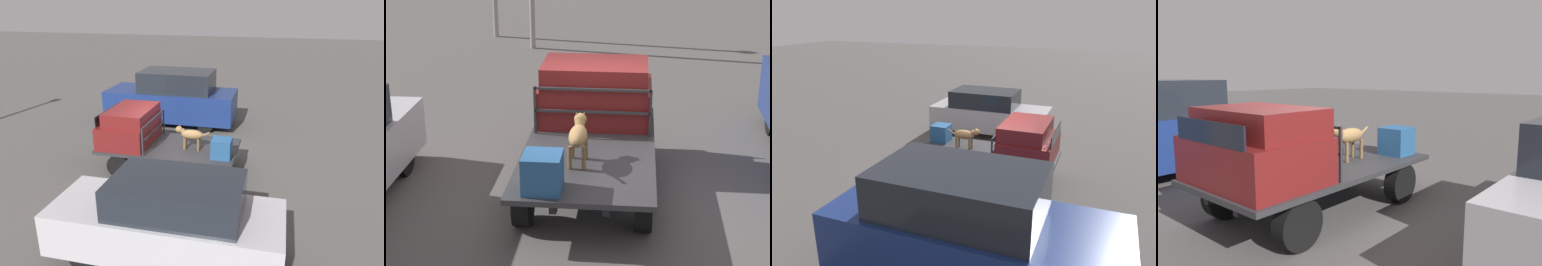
# 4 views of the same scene
# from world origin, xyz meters

# --- Properties ---
(ground_plane) EXTENTS (80.00, 80.00, 0.00)m
(ground_plane) POSITION_xyz_m (0.00, 0.00, 0.00)
(ground_plane) COLOR #514F4C
(flatbed_truck) EXTENTS (3.97, 2.04, 0.76)m
(flatbed_truck) POSITION_xyz_m (0.00, 0.00, 0.57)
(flatbed_truck) COLOR black
(flatbed_truck) RESTS_ON ground
(truck_cab) EXTENTS (1.39, 1.92, 1.06)m
(truck_cab) POSITION_xyz_m (1.21, 0.00, 1.26)
(truck_cab) COLOR maroon
(truck_cab) RESTS_ON flatbed_truck
(truck_headboard) EXTENTS (0.04, 1.92, 0.80)m
(truck_headboard) POSITION_xyz_m (0.48, 0.00, 1.29)
(truck_headboard) COLOR #2D2D30
(truck_headboard) RESTS_ON flatbed_truck
(dog) EXTENTS (1.03, 0.27, 0.69)m
(dog) POSITION_xyz_m (-0.64, 0.12, 1.19)
(dog) COLOR brown
(dog) RESTS_ON flatbed_truck
(cargo_crate) EXTENTS (0.52, 0.52, 0.52)m
(cargo_crate) POSITION_xyz_m (-1.62, 0.51, 1.02)
(cargo_crate) COLOR #235184
(cargo_crate) RESTS_ON flatbed_truck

